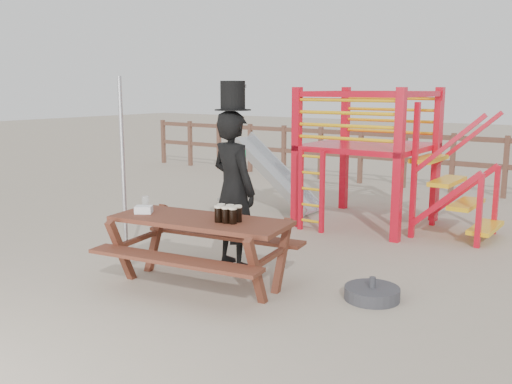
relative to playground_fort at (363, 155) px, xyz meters
name	(u,v)px	position (x,y,z in m)	size (l,w,h in m)	color
ground	(208,284)	(-0.12, -3.58, -1.07)	(60.00, 60.00, 0.00)	tan
back_fence	(428,155)	(-0.12, 3.42, -0.34)	(15.09, 0.09, 1.20)	brown
playground_fort	(363,155)	(0.00, 0.00, 0.00)	(4.71, 1.84, 2.10)	red
picnic_table	(201,243)	(-0.16, -3.66, -0.61)	(2.09, 1.60, 0.74)	maroon
man_with_hat	(233,186)	(-0.28, -2.93, -0.10)	(0.76, 0.60, 2.17)	black
metal_pole	(123,172)	(-1.40, -3.59, 0.04)	(0.05, 0.05, 2.23)	#B2B2B7
parasol_base	(372,293)	(1.51, -2.99, -1.01)	(0.55, 0.55, 0.23)	#35363A
paper_bag	(144,210)	(-0.83, -3.82, -0.29)	(0.18, 0.14, 0.08)	white
stout_pints	(228,214)	(0.18, -3.62, -0.25)	(0.28, 0.21, 0.17)	black
empty_glasses	(146,203)	(-0.96, -3.66, -0.27)	(0.08, 0.08, 0.15)	silver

